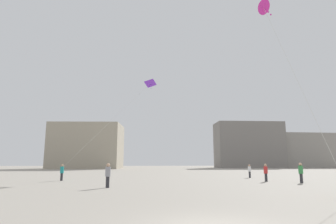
% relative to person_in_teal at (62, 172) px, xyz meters
% --- Properties ---
extents(person_in_teal, '(0.37, 0.37, 1.69)m').
position_rel_person_in_teal_xyz_m(person_in_teal, '(0.00, 0.00, 0.00)').
color(person_in_teal, '#2D2D33').
rests_on(person_in_teal, ground_plane).
extents(person_in_red, '(0.38, 0.38, 1.73)m').
position_rel_person_in_teal_xyz_m(person_in_red, '(20.63, -3.12, 0.02)').
color(person_in_red, '#2D2D33').
rests_on(person_in_red, ground_plane).
extents(person_in_grey, '(0.40, 0.40, 1.81)m').
position_rel_person_in_teal_xyz_m(person_in_grey, '(5.75, -8.72, 0.07)').
color(person_in_grey, '#2D2D33').
rests_on(person_in_grey, ground_plane).
extents(person_in_white, '(0.35, 0.35, 1.63)m').
position_rel_person_in_teal_xyz_m(person_in_white, '(21.65, 3.88, -0.04)').
color(person_in_white, '#2D2D33').
rests_on(person_in_white, ground_plane).
extents(person_in_green, '(0.40, 0.40, 1.84)m').
position_rel_person_in_teal_xyz_m(person_in_green, '(23.10, -5.22, 0.08)').
color(person_in_green, '#2D2D33').
rests_on(person_in_green, ground_plane).
extents(kite_violet_delta, '(10.26, 9.88, 12.38)m').
position_rel_person_in_teal_xyz_m(kite_violet_delta, '(9.15, 8.85, 12.10)').
color(kite_violet_delta, purple).
extents(kite_magenta_diamond, '(3.33, 2.27, 10.75)m').
position_rel_person_in_teal_xyz_m(kite_magenta_diamond, '(15.86, -15.10, 10.54)').
color(kite_magenta_diamond, '#D12899').
extents(building_left_hall, '(21.41, 15.71, 13.45)m').
position_rel_person_in_teal_xyz_m(building_left_hall, '(-8.60, 58.69, 5.80)').
color(building_left_hall, '#A39984').
rests_on(building_left_hall, ground_plane).
extents(building_centre_hall, '(22.96, 10.90, 15.65)m').
position_rel_person_in_teal_xyz_m(building_centre_hall, '(45.40, 65.80, 6.90)').
color(building_centre_hall, gray).
rests_on(building_centre_hall, ground_plane).
extents(building_right_hall, '(26.60, 16.02, 12.11)m').
position_rel_person_in_teal_xyz_m(building_right_hall, '(63.40, 69.64, 5.13)').
color(building_right_hall, gray).
rests_on(building_right_hall, ground_plane).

